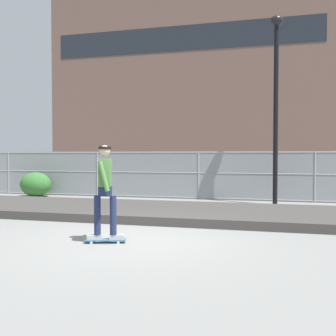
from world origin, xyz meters
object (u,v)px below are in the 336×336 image
(shrub_left, at_px, (36,184))
(street_lamp, at_px, (276,87))
(skateboard, at_px, (105,240))
(parked_car_near, at_px, (114,173))
(skater, at_px, (105,186))

(shrub_left, bearing_deg, street_lamp, -1.96)
(skateboard, distance_m, shrub_left, 9.64)
(parked_car_near, relative_size, shrub_left, 3.49)
(skateboard, relative_size, skater, 0.45)
(skateboard, xyz_separation_m, skater, (-0.00, 0.00, 1.07))
(skateboard, xyz_separation_m, street_lamp, (3.21, 6.96, 3.97))
(skater, bearing_deg, shrub_left, 130.85)
(parked_car_near, xyz_separation_m, shrub_left, (-1.95, -3.61, -0.34))
(skater, relative_size, parked_car_near, 0.41)
(skateboard, bearing_deg, shrub_left, 130.85)
(street_lamp, xyz_separation_m, shrub_left, (-9.51, 0.33, -3.53))
(skater, height_order, street_lamp, street_lamp)
(skateboard, relative_size, shrub_left, 0.63)
(skateboard, height_order, parked_car_near, parked_car_near)
(street_lamp, distance_m, parked_car_near, 9.10)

